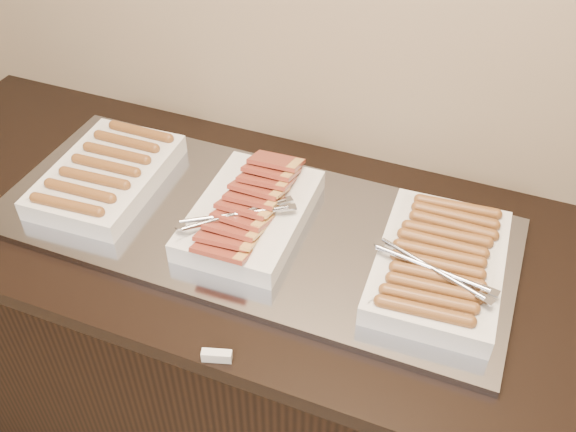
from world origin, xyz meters
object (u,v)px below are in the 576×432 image
(counter, at_px, (264,347))
(warming_tray, at_px, (251,225))
(dish_right, at_px, (439,263))
(dish_left, at_px, (107,174))
(dish_center, at_px, (250,212))

(counter, relative_size, warming_tray, 1.72)
(dish_right, bearing_deg, dish_left, 177.43)
(dish_left, bearing_deg, warming_tray, -2.57)
(warming_tray, bearing_deg, dish_right, -0.44)
(dish_center, bearing_deg, warming_tray, 96.20)
(counter, height_order, dish_left, dish_left)
(counter, bearing_deg, dish_center, -168.82)
(counter, relative_size, dish_right, 5.21)
(warming_tray, height_order, dish_left, dish_left)
(warming_tray, distance_m, dish_left, 0.39)
(dish_left, relative_size, dish_right, 0.97)
(dish_left, bearing_deg, dish_right, -2.80)
(counter, bearing_deg, dish_left, 180.00)
(counter, xyz_separation_m, dish_right, (0.42, -0.00, 0.50))
(dish_center, bearing_deg, dish_right, -1.50)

